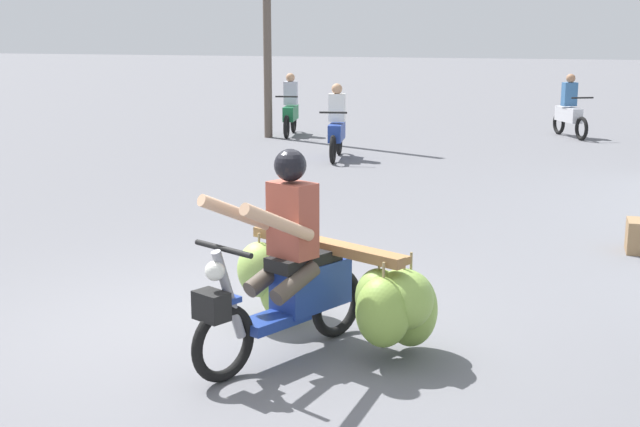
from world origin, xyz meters
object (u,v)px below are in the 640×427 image
object	(u,v)px
motorbike_main_loaded	(330,285)
motorbike_distant_ahead_right	(290,110)
motorbike_distant_far_ahead	(569,112)
motorbike_distant_ahead_left	(337,128)

from	to	relation	value
motorbike_main_loaded	motorbike_distant_ahead_right	xyz separation A→B (m)	(-4.28, 12.43, 0.07)
motorbike_distant_ahead_right	motorbike_main_loaded	bearing A→B (deg)	-71.01
motorbike_main_loaded	motorbike_distant_ahead_right	world-z (taller)	motorbike_main_loaded
motorbike_main_loaded	motorbike_distant_far_ahead	bearing A→B (deg)	82.50
motorbike_distant_ahead_left	motorbike_distant_ahead_right	world-z (taller)	same
motorbike_distant_ahead_left	motorbike_distant_ahead_right	xyz separation A→B (m)	(-1.89, 3.09, 0.00)
motorbike_main_loaded	motorbike_distant_ahead_left	bearing A→B (deg)	104.34
motorbike_distant_ahead_left	motorbike_distant_far_ahead	distance (m)	6.14
motorbike_distant_ahead_left	motorbike_distant_ahead_right	bearing A→B (deg)	121.43
motorbike_main_loaded	motorbike_distant_ahead_left	size ratio (longest dim) A/B	1.21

